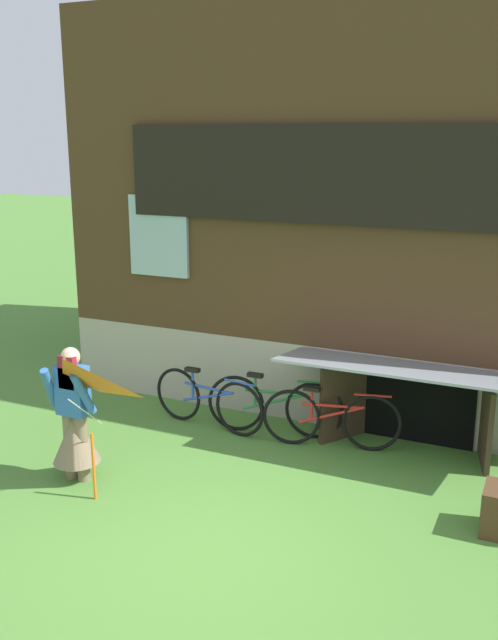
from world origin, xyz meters
The scene contains 7 objects.
ground_plane centered at (0.00, 0.00, 0.00)m, with size 60.00×60.00×0.00m, color #4C7F33.
log_house centered at (0.00, 5.30, 2.70)m, with size 7.56×5.73×5.40m.
person centered at (-1.91, 0.45, 0.64)m, with size 0.60×0.52×1.52m.
kite centered at (-1.59, -0.06, 1.22)m, with size 0.86×0.86×1.50m.
bicycle_red centered at (0.39, 2.38, 0.37)m, with size 1.65×0.42×0.77m.
bicycle_green centered at (-0.39, 2.46, 0.39)m, with size 1.73×0.35×0.80m.
bicycle_blue centered at (-1.25, 2.31, 0.37)m, with size 1.68×0.30×0.77m.
Camera 1 is at (2.78, -5.30, 3.71)m, focal length 39.87 mm.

